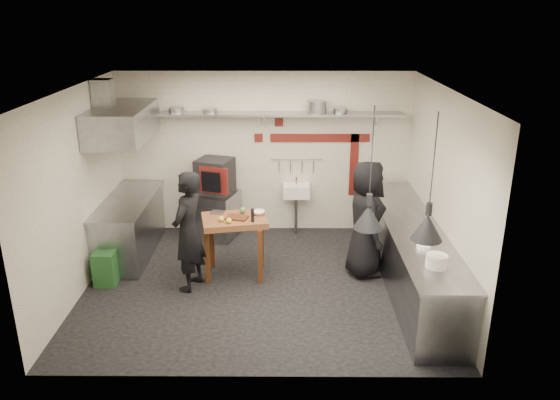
{
  "coord_description": "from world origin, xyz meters",
  "views": [
    {
      "loc": [
        0.32,
        -7.05,
        3.84
      ],
      "look_at": [
        0.28,
        0.3,
        1.19
      ],
      "focal_mm": 35.0,
      "sensor_mm": 36.0,
      "label": 1
    }
  ],
  "objects_px": {
    "oven_stand": "(215,214)",
    "chef_right": "(366,219)",
    "green_bin": "(106,268)",
    "combi_oven": "(215,176)",
    "prep_table": "(235,246)",
    "chef_left": "(188,232)"
  },
  "relations": [
    {
      "from": "oven_stand",
      "to": "combi_oven",
      "type": "relative_size",
      "value": 1.38
    },
    {
      "from": "prep_table",
      "to": "oven_stand",
      "type": "bearing_deg",
      "value": 96.8
    },
    {
      "from": "combi_oven",
      "to": "chef_left",
      "type": "height_order",
      "value": "chef_left"
    },
    {
      "from": "combi_oven",
      "to": "chef_left",
      "type": "relative_size",
      "value": 0.34
    },
    {
      "from": "prep_table",
      "to": "chef_right",
      "type": "bearing_deg",
      "value": -9.18
    },
    {
      "from": "prep_table",
      "to": "chef_left",
      "type": "relative_size",
      "value": 0.53
    },
    {
      "from": "oven_stand",
      "to": "chef_right",
      "type": "bearing_deg",
      "value": -11.23
    },
    {
      "from": "oven_stand",
      "to": "green_bin",
      "type": "xyz_separation_m",
      "value": [
        -1.38,
        -1.75,
        -0.15
      ]
    },
    {
      "from": "combi_oven",
      "to": "chef_right",
      "type": "bearing_deg",
      "value": -12.27
    },
    {
      "from": "chef_right",
      "to": "green_bin",
      "type": "bearing_deg",
      "value": 88.19
    },
    {
      "from": "combi_oven",
      "to": "chef_left",
      "type": "distance_m",
      "value": 1.91
    },
    {
      "from": "oven_stand",
      "to": "combi_oven",
      "type": "height_order",
      "value": "combi_oven"
    },
    {
      "from": "combi_oven",
      "to": "prep_table",
      "type": "distance_m",
      "value": 1.69
    },
    {
      "from": "prep_table",
      "to": "chef_left",
      "type": "bearing_deg",
      "value": -158.25
    },
    {
      "from": "prep_table",
      "to": "chef_right",
      "type": "distance_m",
      "value": 1.96
    },
    {
      "from": "green_bin",
      "to": "chef_right",
      "type": "height_order",
      "value": "chef_right"
    },
    {
      "from": "oven_stand",
      "to": "green_bin",
      "type": "relative_size",
      "value": 1.6
    },
    {
      "from": "oven_stand",
      "to": "green_bin",
      "type": "bearing_deg",
      "value": -109.5
    },
    {
      "from": "oven_stand",
      "to": "chef_right",
      "type": "distance_m",
      "value": 2.8
    },
    {
      "from": "prep_table",
      "to": "chef_right",
      "type": "height_order",
      "value": "chef_right"
    },
    {
      "from": "oven_stand",
      "to": "prep_table",
      "type": "xyz_separation_m",
      "value": [
        0.47,
        -1.45,
        0.06
      ]
    },
    {
      "from": "green_bin",
      "to": "chef_left",
      "type": "height_order",
      "value": "chef_left"
    }
  ]
}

